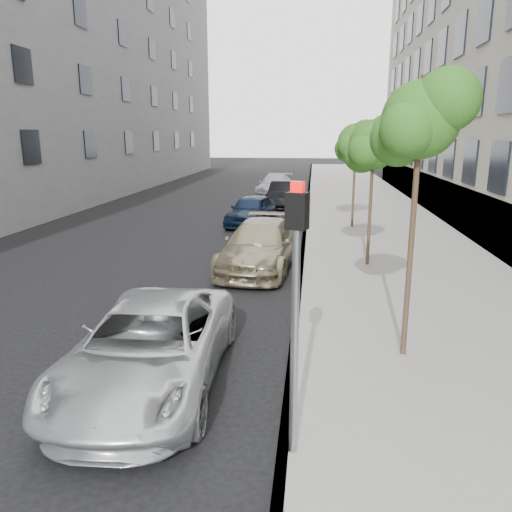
% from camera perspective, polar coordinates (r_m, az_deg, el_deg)
% --- Properties ---
extents(ground, '(160.00, 160.00, 0.00)m').
position_cam_1_polar(ground, '(8.45, -4.49, -15.11)').
color(ground, black).
rests_on(ground, ground).
extents(sidewalk, '(6.40, 72.00, 0.14)m').
position_cam_1_polar(sidewalk, '(31.64, 11.67, 6.26)').
color(sidewalk, gray).
rests_on(sidewalk, ground).
extents(curb, '(0.15, 72.00, 0.14)m').
position_cam_1_polar(curb, '(31.51, 5.97, 6.44)').
color(curb, '#9E9B93').
rests_on(curb, ground).
extents(tree_near, '(1.65, 1.45, 4.98)m').
position_cam_1_polar(tree_near, '(8.93, 18.46, 14.51)').
color(tree_near, '#38281C').
rests_on(tree_near, sidewalk).
extents(tree_mid, '(1.78, 1.58, 4.51)m').
position_cam_1_polar(tree_mid, '(15.36, 13.40, 12.29)').
color(tree_mid, '#38281C').
rests_on(tree_mid, sidewalk).
extents(tree_far, '(1.83, 1.63, 4.51)m').
position_cam_1_polar(tree_far, '(21.83, 11.42, 12.69)').
color(tree_far, '#38281C').
rests_on(tree_far, sidewalk).
extents(signal_pole, '(0.28, 0.24, 3.42)m').
position_cam_1_polar(signal_pole, '(5.90, 4.54, -4.20)').
color(signal_pole, '#939699').
rests_on(signal_pole, sidewalk).
extents(minivan, '(2.46, 5.06, 1.39)m').
position_cam_1_polar(minivan, '(8.50, -12.01, -10.02)').
color(minivan, silver).
rests_on(minivan, ground).
extents(suv, '(2.51, 5.20, 1.46)m').
position_cam_1_polar(suv, '(15.37, 0.50, 1.22)').
color(suv, tan).
rests_on(suv, ground).
extents(sedan_blue, '(2.26, 4.24, 1.37)m').
position_cam_1_polar(sedan_blue, '(22.75, -0.54, 5.25)').
color(sedan_blue, '#0F1C33').
rests_on(sedan_blue, ground).
extents(sedan_black, '(1.91, 4.61, 1.48)m').
position_cam_1_polar(sedan_black, '(28.11, 3.30, 6.98)').
color(sedan_black, black).
rests_on(sedan_black, ground).
extents(sedan_rear, '(2.40, 5.05, 1.42)m').
position_cam_1_polar(sedan_rear, '(33.56, 2.18, 8.05)').
color(sedan_rear, '#9EA0A5').
rests_on(sedan_rear, ground).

